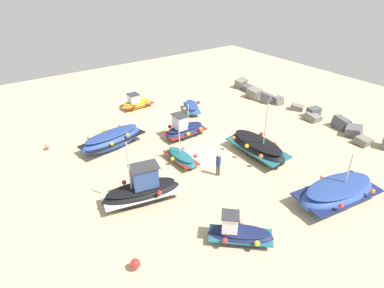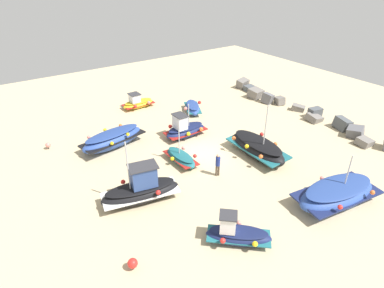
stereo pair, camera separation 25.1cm
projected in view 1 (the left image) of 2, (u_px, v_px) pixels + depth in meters
The scene contains 14 objects.
ground_plane at pixel (203, 154), 24.57m from camera, with size 52.48×52.48×0.00m, color #C6B289.
fishing_boat_0 at pixel (142, 190), 19.32m from camera, with size 2.55×4.99×4.25m.
fishing_boat_1 at pixel (257, 147), 24.02m from camera, with size 5.21×2.51×4.32m.
fishing_boat_2 at pixel (137, 103), 32.07m from camera, with size 1.93×3.24×1.53m.
fishing_boat_3 at pixel (337, 192), 19.30m from camera, with size 3.10×5.73×3.26m.
fishing_boat_4 at pixel (192, 108), 31.19m from camera, with size 3.35×2.49×0.89m.
fishing_boat_5 at pixel (112, 139), 25.09m from camera, with size 2.85×5.42×1.40m.
fishing_boat_6 at pixel (181, 158), 23.33m from camera, with size 3.12×1.75×3.21m.
fishing_boat_7 at pixel (239, 234), 16.60m from camera, with size 3.13×3.29×1.81m.
fishing_boat_8 at pixel (184, 130), 26.63m from camera, with size 2.05×3.64×2.83m.
person_walking at pixel (218, 163), 21.62m from camera, with size 0.32×0.32×1.68m.
breakwater_rocks at pixel (302, 110), 30.64m from camera, with size 20.22×2.54×1.30m.
mooring_buoy_0 at pixel (47, 146), 24.88m from camera, with size 0.39×0.39×0.56m.
mooring_buoy_1 at pixel (135, 264), 15.12m from camera, with size 0.49×0.49×0.64m.
Camera 1 is at (16.66, -12.90, 12.68)m, focal length 30.38 mm.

